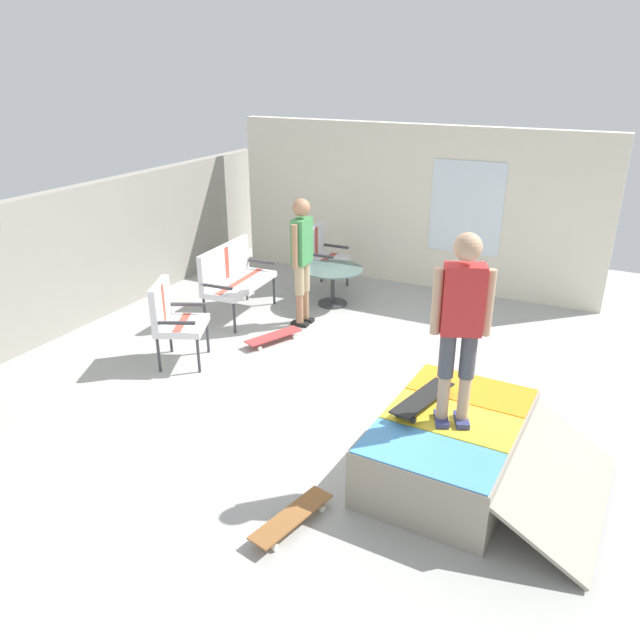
{
  "coord_description": "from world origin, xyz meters",
  "views": [
    {
      "loc": [
        -5.6,
        -2.59,
        3.4
      ],
      "look_at": [
        0.15,
        0.3,
        0.7
      ],
      "focal_mm": 34.64,
      "sensor_mm": 36.0,
      "label": 1
    }
  ],
  "objects_px": {
    "person_watching": "(302,252)",
    "person_skater": "(461,318)",
    "patio_chair_near_house": "(321,251)",
    "skateboard_spare": "(292,517)",
    "patio_chair_by_wall": "(172,315)",
    "patio_table": "(333,279)",
    "skateboard_by_bench": "(274,336)",
    "skate_ramp": "(453,446)",
    "patio_bench": "(233,274)",
    "skateboard_on_ramp": "(423,398)"
  },
  "relations": [
    {
      "from": "person_watching",
      "to": "person_skater",
      "type": "distance_m",
      "value": 3.76
    },
    {
      "from": "patio_chair_near_house",
      "to": "skateboard_spare",
      "type": "xyz_separation_m",
      "value": [
        -5.09,
        -2.3,
        -0.53
      ]
    },
    {
      "from": "person_skater",
      "to": "patio_chair_by_wall",
      "type": "bearing_deg",
      "value": 78.53
    },
    {
      "from": "patio_table",
      "to": "skateboard_by_bench",
      "type": "xyz_separation_m",
      "value": [
        -1.59,
        0.09,
        -0.32
      ]
    },
    {
      "from": "person_watching",
      "to": "skate_ramp",
      "type": "bearing_deg",
      "value": -130.8
    },
    {
      "from": "patio_chair_near_house",
      "to": "skateboard_spare",
      "type": "height_order",
      "value": "patio_chair_near_house"
    },
    {
      "from": "person_skater",
      "to": "skateboard_by_bench",
      "type": "height_order",
      "value": "person_skater"
    },
    {
      "from": "patio_chair_near_house",
      "to": "patio_chair_by_wall",
      "type": "relative_size",
      "value": 1.0
    },
    {
      "from": "person_skater",
      "to": "skateboard_spare",
      "type": "relative_size",
      "value": 2.01
    },
    {
      "from": "patio_table",
      "to": "person_watching",
      "type": "relative_size",
      "value": 0.51
    },
    {
      "from": "patio_bench",
      "to": "patio_chair_near_house",
      "type": "relative_size",
      "value": 1.26
    },
    {
      "from": "patio_chair_by_wall",
      "to": "person_watching",
      "type": "bearing_deg",
      "value": -25.17
    },
    {
      "from": "skateboard_by_bench",
      "to": "patio_bench",
      "type": "bearing_deg",
      "value": 59.63
    },
    {
      "from": "patio_chair_near_house",
      "to": "skateboard_on_ramp",
      "type": "height_order",
      "value": "patio_chair_near_house"
    },
    {
      "from": "skateboard_spare",
      "to": "patio_table",
      "type": "bearing_deg",
      "value": 21.87
    },
    {
      "from": "patio_chair_by_wall",
      "to": "skateboard_spare",
      "type": "height_order",
      "value": "patio_chair_by_wall"
    },
    {
      "from": "person_watching",
      "to": "skateboard_on_ramp",
      "type": "height_order",
      "value": "person_watching"
    },
    {
      "from": "skateboard_by_bench",
      "to": "skateboard_spare",
      "type": "distance_m",
      "value": 3.48
    },
    {
      "from": "patio_table",
      "to": "skateboard_on_ramp",
      "type": "bearing_deg",
      "value": -142.91
    },
    {
      "from": "patio_chair_near_house",
      "to": "patio_chair_by_wall",
      "type": "distance_m",
      "value": 3.21
    },
    {
      "from": "skate_ramp",
      "to": "patio_bench",
      "type": "distance_m",
      "value": 4.48
    },
    {
      "from": "patio_bench",
      "to": "patio_chair_near_house",
      "type": "height_order",
      "value": "same"
    },
    {
      "from": "skate_ramp",
      "to": "patio_bench",
      "type": "xyz_separation_m",
      "value": [
        2.27,
        3.85,
        0.34
      ]
    },
    {
      "from": "patio_chair_near_house",
      "to": "skateboard_on_ramp",
      "type": "relative_size",
      "value": 1.24
    },
    {
      "from": "person_skater",
      "to": "patio_bench",
      "type": "bearing_deg",
      "value": 58.52
    },
    {
      "from": "skateboard_spare",
      "to": "skateboard_on_ramp",
      "type": "bearing_deg",
      "value": -25.2
    },
    {
      "from": "patio_bench",
      "to": "patio_chair_near_house",
      "type": "bearing_deg",
      "value": -21.34
    },
    {
      "from": "patio_chair_near_house",
      "to": "patio_table",
      "type": "height_order",
      "value": "patio_chair_near_house"
    },
    {
      "from": "patio_bench",
      "to": "skateboard_spare",
      "type": "relative_size",
      "value": 1.56
    },
    {
      "from": "skateboard_on_ramp",
      "to": "person_skater",
      "type": "bearing_deg",
      "value": -114.02
    },
    {
      "from": "person_watching",
      "to": "skateboard_spare",
      "type": "relative_size",
      "value": 2.14
    },
    {
      "from": "patio_bench",
      "to": "patio_chair_by_wall",
      "type": "bearing_deg",
      "value": -172.04
    },
    {
      "from": "person_skater",
      "to": "skateboard_spare",
      "type": "distance_m",
      "value": 2.07
    },
    {
      "from": "patio_bench",
      "to": "skateboard_by_bench",
      "type": "bearing_deg",
      "value": -120.37
    },
    {
      "from": "person_watching",
      "to": "skateboard_on_ramp",
      "type": "bearing_deg",
      "value": -133.48
    },
    {
      "from": "patio_table",
      "to": "skateboard_on_ramp",
      "type": "xyz_separation_m",
      "value": [
        -3.2,
        -2.42,
        0.24
      ]
    },
    {
      "from": "patio_table",
      "to": "skateboard_by_bench",
      "type": "relative_size",
      "value": 1.11
    },
    {
      "from": "patio_chair_by_wall",
      "to": "person_skater",
      "type": "relative_size",
      "value": 0.62
    },
    {
      "from": "person_skater",
      "to": "skateboard_on_ramp",
      "type": "bearing_deg",
      "value": 65.98
    },
    {
      "from": "patio_chair_near_house",
      "to": "skateboard_by_bench",
      "type": "bearing_deg",
      "value": -169.64
    },
    {
      "from": "skateboard_by_bench",
      "to": "skate_ramp",
      "type": "bearing_deg",
      "value": -120.68
    },
    {
      "from": "patio_chair_near_house",
      "to": "skateboard_on_ramp",
      "type": "xyz_separation_m",
      "value": [
        -3.78,
        -2.91,
        0.03
      ]
    },
    {
      "from": "person_watching",
      "to": "skateboard_on_ramp",
      "type": "distance_m",
      "value": 3.44
    },
    {
      "from": "patio_chair_by_wall",
      "to": "person_watching",
      "type": "relative_size",
      "value": 0.58
    },
    {
      "from": "patio_chair_near_house",
      "to": "person_watching",
      "type": "bearing_deg",
      "value": -163.2
    },
    {
      "from": "person_skater",
      "to": "skateboard_on_ramp",
      "type": "height_order",
      "value": "person_skater"
    },
    {
      "from": "skate_ramp",
      "to": "person_watching",
      "type": "distance_m",
      "value": 3.77
    },
    {
      "from": "patio_bench",
      "to": "person_skater",
      "type": "bearing_deg",
      "value": -121.48
    },
    {
      "from": "skate_ramp",
      "to": "skateboard_spare",
      "type": "xyz_separation_m",
      "value": [
        -1.24,
        0.93,
        -0.19
      ]
    },
    {
      "from": "skateboard_spare",
      "to": "skateboard_on_ramp",
      "type": "relative_size",
      "value": 1.0
    }
  ]
}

